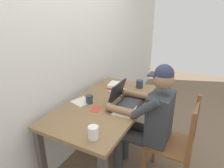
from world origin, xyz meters
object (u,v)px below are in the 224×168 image
Objects in this scene: coffee_mug_dark at (140,84)px; book_stack_main at (114,85)px; landscape_photo_print at (96,109)px; coffee_mug_spare at (89,99)px; wooden_chair at (175,144)px; laptop at (125,99)px; computer_mouse at (139,95)px; seated_person at (149,117)px; coffee_mug_white at (93,132)px; desk at (107,111)px.

book_stack_main is (-0.16, 0.29, -0.02)m from coffee_mug_dark.
book_stack_main reaches higher than landscape_photo_print.
coffee_mug_spare is 0.55× the size of book_stack_main.
coffee_mug_spare reaches higher than book_stack_main.
wooden_chair is 0.67m from laptop.
book_stack_main is at bearing 76.55° from computer_mouse.
landscape_photo_print is (-0.22, 0.48, 0.07)m from seated_person.
computer_mouse is (0.28, 0.22, 0.09)m from seated_person.
coffee_mug_white reaches higher than coffee_mug_spare.
laptop is 0.50m from coffee_mug_dark.
desk is at bearing -161.73° from book_stack_main.
coffee_mug_dark is at bearing 1.93° from laptop.
computer_mouse is 0.80× the size of coffee_mug_dark.
coffee_mug_spare is 0.17m from landscape_photo_print.
laptop is 0.32m from landscape_photo_print.
landscape_photo_print is at bearing 140.96° from laptop.
desk is 0.24m from coffee_mug_spare.
seated_person is (0.04, -0.46, 0.03)m from desk.
coffee_mug_white is at bearing -161.27° from book_stack_main.
coffee_mug_spare is 0.86× the size of landscape_photo_print.
coffee_mug_dark is (1.15, 0.05, -0.00)m from coffee_mug_white.
seated_person reaches higher than coffee_mug_spare.
seated_person is at bearing -85.58° from desk.
coffee_mug_white reaches higher than landscape_photo_print.
coffee_mug_spare is at bearing 135.08° from computer_mouse.
wooden_chair reaches higher than coffee_mug_spare.
coffee_mug_white reaches higher than book_stack_main.
desk is 7.06× the size of book_stack_main.
computer_mouse is 0.84× the size of coffee_mug_white.
laptop reaches higher than desk.
computer_mouse is 0.89× the size of coffee_mug_spare.
coffee_mug_white is 0.47m from landscape_photo_print.
wooden_chair is 8.39× the size of coffee_mug_spare.
coffee_mug_spare is at bearing 44.36° from landscape_photo_print.
seated_person is 0.65m from coffee_mug_spare.
coffee_mug_dark reaches higher than book_stack_main.
coffee_mug_dark reaches higher than landscape_photo_print.
computer_mouse is at bearing 61.00° from wooden_chair.
wooden_chair is 0.89m from coffee_mug_white.
coffee_mug_dark is (0.53, 0.58, 0.34)m from wooden_chair.
wooden_chair reaches higher than book_stack_main.
coffee_mug_spare is 0.49m from book_stack_main.
desk is at bearing 143.17° from computer_mouse.
laptop is at bearing -137.98° from book_stack_main.
computer_mouse reaches higher than landscape_photo_print.
coffee_mug_dark is at bearing -27.05° from landscape_photo_print.
seated_person reaches higher than coffee_mug_white.
coffee_mug_white is at bearing -160.96° from desk.
seated_person reaches higher than desk.
laptop is 0.37m from coffee_mug_spare.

